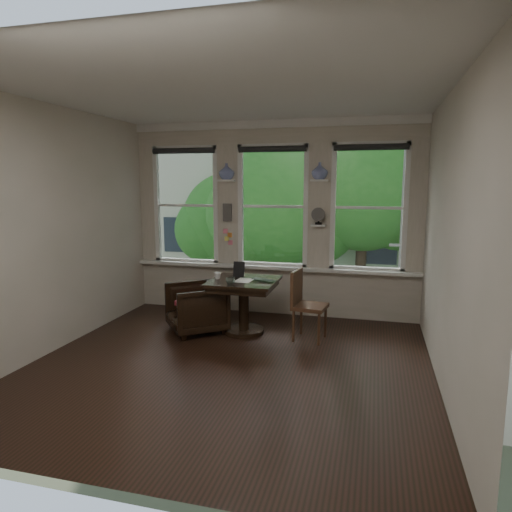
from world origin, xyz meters
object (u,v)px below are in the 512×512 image
(side_chair_right, at_px, (310,306))
(laptop, at_px, (261,281))
(table, at_px, (244,307))
(mug, at_px, (217,276))
(armchair_left, at_px, (196,308))

(side_chair_right, bearing_deg, laptop, 98.39)
(table, height_order, side_chair_right, side_chair_right)
(laptop, bearing_deg, mug, -161.62)
(armchair_left, xyz_separation_m, mug, (0.28, 0.10, 0.45))
(armchair_left, bearing_deg, side_chair_right, 54.14)
(table, relative_size, mug, 9.07)
(table, xyz_separation_m, mug, (-0.37, -0.02, 0.42))
(side_chair_right, height_order, mug, side_chair_right)
(side_chair_right, bearing_deg, armchair_left, 100.83)
(armchair_left, bearing_deg, mug, 70.92)
(table, distance_m, mug, 0.56)
(table, distance_m, side_chair_right, 0.93)
(table, bearing_deg, laptop, -10.87)
(table, xyz_separation_m, armchair_left, (-0.65, -0.12, -0.03))
(laptop, relative_size, mug, 3.30)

